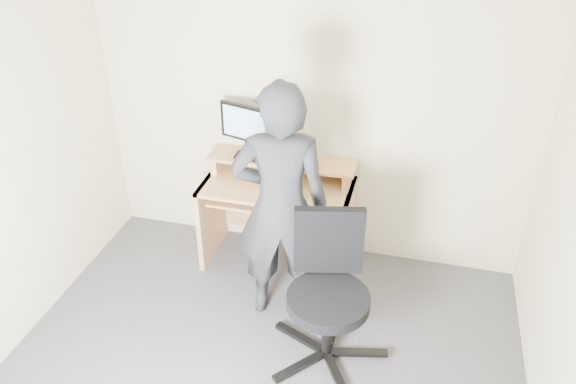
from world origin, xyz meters
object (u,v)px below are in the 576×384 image
at_px(desk, 280,201).
at_px(monitor, 246,127).
at_px(office_chair, 328,286).
at_px(person, 280,206).

relative_size(desk, monitor, 2.64).
xyz_separation_m(monitor, office_chair, (0.87, -1.00, -0.60)).
distance_m(desk, monitor, 0.69).
xyz_separation_m(desk, office_chair, (0.59, -0.96, 0.02)).
xyz_separation_m(office_chair, person, (-0.41, 0.34, 0.35)).
xyz_separation_m(desk, monitor, (-0.28, 0.04, 0.63)).
relative_size(monitor, person, 0.25).
distance_m(monitor, person, 0.85).
bearing_deg(monitor, person, -39.95).
bearing_deg(desk, person, -74.39).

